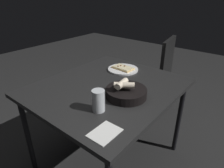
# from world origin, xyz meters

# --- Properties ---
(ground) EXTENTS (8.00, 8.00, 0.00)m
(ground) POSITION_xyz_m (0.00, 0.00, 0.00)
(ground) COLOR black
(dining_table) EXTENTS (1.09, 0.95, 0.75)m
(dining_table) POSITION_xyz_m (0.00, 0.00, 0.68)
(dining_table) COLOR black
(dining_table) RESTS_ON ground
(pizza_plate) EXTENTS (0.27, 0.27, 0.04)m
(pizza_plate) POSITION_xyz_m (-0.32, -0.09, 0.76)
(pizza_plate) COLOR white
(pizza_plate) RESTS_ON dining_table
(bread_basket) EXTENTS (0.28, 0.28, 0.12)m
(bread_basket) POSITION_xyz_m (0.05, 0.20, 0.78)
(bread_basket) COLOR black
(bread_basket) RESTS_ON dining_table
(beer_glass) EXTENTS (0.08, 0.08, 0.13)m
(beer_glass) POSITION_xyz_m (0.29, 0.17, 0.81)
(beer_glass) COLOR silver
(beer_glass) RESTS_ON dining_table
(napkin) EXTENTS (0.16, 0.12, 0.00)m
(napkin) POSITION_xyz_m (0.42, 0.34, 0.75)
(napkin) COLOR white
(napkin) RESTS_ON dining_table
(chair_near) EXTENTS (0.51, 0.51, 0.93)m
(chair_near) POSITION_xyz_m (-0.95, -0.08, 0.52)
(chair_near) COLOR black
(chair_near) RESTS_ON ground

